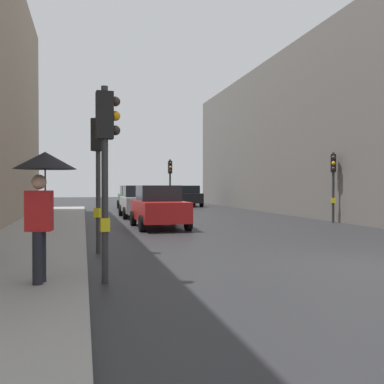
{
  "coord_description": "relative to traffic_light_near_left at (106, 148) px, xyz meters",
  "views": [
    {
      "loc": [
        -5.93,
        -8.3,
        1.75
      ],
      "look_at": [
        -1.13,
        10.94,
        1.46
      ],
      "focal_mm": 40.85,
      "sensor_mm": 36.0,
      "label": 1
    }
  ],
  "objects": [
    {
      "name": "building_facade_right",
      "position": [
        17.38,
        17.75,
        2.59
      ],
      "size": [
        12.0,
        34.01,
        10.04
      ],
      "primitive_type": "cube",
      "color": "slate",
      "rests_on": "ground"
    },
    {
      "name": "sidewalk_kerb",
      "position": [
        -1.83,
        6.36,
        -2.35
      ],
      "size": [
        3.01,
        40.0,
        0.16
      ],
      "primitive_type": "cube",
      "color": "gray",
      "rests_on": "ground"
    },
    {
      "name": "car_red_sedan",
      "position": [
        2.64,
        9.91,
        -1.55
      ],
      "size": [
        2.07,
        4.23,
        1.76
      ],
      "color": "red",
      "rests_on": "ground"
    },
    {
      "name": "traffic_light_near_left",
      "position": [
        0.0,
        0.0,
        0.0
      ],
      "size": [
        0.44,
        0.26,
        3.52
      ],
      "color": "#2D2D2D",
      "rests_on": "ground"
    },
    {
      "name": "car_green_estate",
      "position": [
        3.14,
        24.92,
        -1.55
      ],
      "size": [
        2.04,
        4.21,
        1.76
      ],
      "color": "#2D6038",
      "rests_on": "ground"
    },
    {
      "name": "ground_plane",
      "position": [
        5.53,
        0.36,
        -2.43
      ],
      "size": [
        120.0,
        120.0,
        0.0
      ],
      "primitive_type": "plane",
      "color": "#28282B"
    },
    {
      "name": "traffic_light_near_right",
      "position": [
        -0.0,
        3.55,
        0.04
      ],
      "size": [
        0.44,
        0.36,
        3.58
      ],
      "color": "#2D2D2D",
      "rests_on": "ground"
    },
    {
      "name": "car_silver_hatchback",
      "position": [
        2.6,
        16.29,
        -1.55
      ],
      "size": [
        2.02,
        4.2,
        1.76
      ],
      "color": "#BCBCC1",
      "rests_on": "ground"
    },
    {
      "name": "car_dark_suv",
      "position": [
        8.14,
        27.91,
        -1.55
      ],
      "size": [
        2.07,
        4.23,
        1.76
      ],
      "color": "black",
      "rests_on": "ground"
    },
    {
      "name": "pedestrian_with_umbrella",
      "position": [
        -1.03,
        -0.49,
        -0.59
      ],
      "size": [
        1.0,
        1.0,
        2.14
      ],
      "color": "black",
      "rests_on": "sidewalk_kerb"
    },
    {
      "name": "traffic_light_far_median",
      "position": [
        5.26,
        20.81,
        -0.01
      ],
      "size": [
        0.24,
        0.43,
        3.51
      ],
      "color": "#2D2D2D",
      "rests_on": "ground"
    },
    {
      "name": "traffic_light_mid_street",
      "position": [
        11.07,
        10.43,
        -0.13
      ],
      "size": [
        0.36,
        0.45,
        3.33
      ],
      "color": "#2D2D2D",
      "rests_on": "ground"
    }
  ]
}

